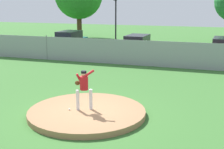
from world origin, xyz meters
The scene contains 10 objects.
ground_plane centered at (0.00, 6.00, 0.00)m, with size 80.00×80.00×0.00m, color #386B2D.
asphalt_strip centered at (0.00, 14.50, 0.00)m, with size 44.00×7.00×0.01m, color #2B2B2D.
pitchers_mound centered at (0.00, 0.00, 0.11)m, with size 4.58×4.58×0.22m, color #99704C.
pitcher_youth centered at (-0.11, 0.00, 1.18)m, with size 0.81×0.38×1.61m.
baseball centered at (-0.62, -0.26, 0.25)m, with size 0.07×0.07×0.07m, color white.
chainlink_fence centered at (0.00, 10.00, 0.88)m, with size 37.56×0.07×1.86m.
parked_car_burgundy centered at (-1.46, 14.04, 0.79)m, with size 1.92×4.60×1.67m.
parked_car_teal centered at (-7.95, 14.77, 0.82)m, with size 1.83×4.45×1.73m.
traffic_cone_orange centered at (-6.20, 15.30, 0.26)m, with size 0.40×0.40×0.55m.
traffic_light_near centered at (-4.73, 18.39, 3.60)m, with size 0.28×0.46×5.31m.
Camera 1 is at (4.55, -10.56, 4.34)m, focal length 49.76 mm.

